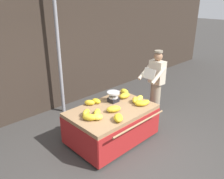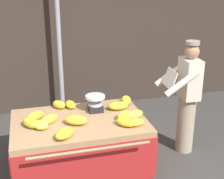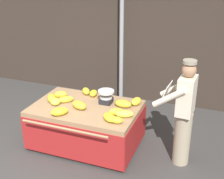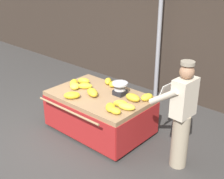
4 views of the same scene
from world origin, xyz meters
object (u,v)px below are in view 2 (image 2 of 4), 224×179
at_px(banana_bunch_1, 64,133).
at_px(banana_bunch_12, 136,122).
at_px(weighing_scale, 95,103).
at_px(banana_bunch_6, 35,116).
at_px(banana_bunch_2, 126,122).
at_px(banana_bunch_8, 70,105).
at_px(banana_bunch_5, 134,115).
at_px(banana_bunch_4, 30,123).
at_px(banana_bunch_11, 126,100).
at_px(banana_cart, 80,133).
at_px(banana_bunch_13, 118,106).
at_px(banana_bunch_9, 49,119).
at_px(street_pole, 58,27).
at_px(banana_bunch_7, 124,115).
at_px(vendor_person, 187,98).
at_px(banana_bunch_3, 59,105).
at_px(banana_bunch_0, 41,125).
at_px(banana_bunch_10, 76,120).

relative_size(banana_bunch_1, banana_bunch_12, 1.37).
relative_size(weighing_scale, banana_bunch_6, 1.19).
relative_size(banana_bunch_1, banana_bunch_2, 1.06).
bearing_deg(banana_bunch_8, banana_bunch_6, -150.06).
distance_m(banana_bunch_5, banana_bunch_8, 0.98).
distance_m(banana_bunch_2, banana_bunch_6, 1.21).
bearing_deg(banana_bunch_4, banana_bunch_2, -13.48).
bearing_deg(banana_bunch_11, banana_cart, -154.95).
distance_m(banana_cart, banana_bunch_1, 0.56).
height_order(banana_bunch_8, banana_bunch_13, banana_bunch_13).
bearing_deg(banana_bunch_13, banana_cart, -162.05).
height_order(banana_bunch_8, banana_bunch_12, banana_bunch_8).
bearing_deg(banana_cart, banana_bunch_9, 177.66).
xyz_separation_m(banana_cart, banana_bunch_5, (0.74, -0.14, 0.25)).
height_order(street_pole, banana_bunch_8, street_pole).
bearing_deg(banana_bunch_5, street_pole, 110.75).
bearing_deg(banana_bunch_1, banana_bunch_5, 16.94).
xyz_separation_m(banana_bunch_7, banana_bunch_9, (-0.98, 0.14, -0.01)).
bearing_deg(vendor_person, street_pole, 132.14).
height_order(banana_bunch_1, banana_bunch_13, same).
xyz_separation_m(weighing_scale, banana_bunch_3, (-0.49, 0.23, -0.06)).
bearing_deg(banana_bunch_1, vendor_person, 14.82).
bearing_deg(banana_bunch_1, street_pole, 84.42).
xyz_separation_m(weighing_scale, banana_bunch_9, (-0.67, -0.22, -0.06)).
relative_size(banana_bunch_4, banana_bunch_8, 1.25).
bearing_deg(street_pole, banana_bunch_2, -75.25).
relative_size(banana_bunch_6, banana_bunch_13, 0.81).
relative_size(banana_bunch_0, banana_bunch_9, 0.77).
xyz_separation_m(banana_bunch_0, vendor_person, (2.12, 0.18, 0.08)).
xyz_separation_m(street_pole, banana_bunch_0, (-0.49, -1.99, -0.90)).
relative_size(banana_bunch_7, banana_bunch_11, 0.97).
bearing_deg(banana_bunch_5, banana_bunch_2, -133.24).
xyz_separation_m(street_pole, banana_bunch_7, (0.62, -1.99, -0.89)).
bearing_deg(banana_bunch_8, banana_bunch_1, -102.61).
height_order(banana_bunch_2, banana_bunch_7, banana_bunch_7).
height_order(banana_bunch_3, vendor_person, vendor_person).
bearing_deg(banana_bunch_6, banana_bunch_10, -27.86).
height_order(banana_bunch_1, banana_bunch_3, banana_bunch_1).
relative_size(banana_bunch_5, banana_bunch_6, 1.21).
bearing_deg(street_pole, banana_bunch_13, -69.52).
height_order(banana_bunch_3, banana_bunch_12, banana_bunch_3).
relative_size(street_pole, banana_bunch_0, 16.37).
height_order(banana_bunch_2, banana_bunch_3, banana_bunch_3).
bearing_deg(banana_bunch_0, street_pole, 76.31).
relative_size(banana_bunch_1, banana_bunch_4, 1.03).
distance_m(street_pole, banana_bunch_10, 2.17).
xyz_separation_m(banana_bunch_1, banana_bunch_9, (-0.14, 0.45, -0.01)).
relative_size(banana_cart, vendor_person, 1.05).
height_order(banana_bunch_4, banana_bunch_10, same).
bearing_deg(banana_bunch_5, banana_bunch_13, 112.11).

